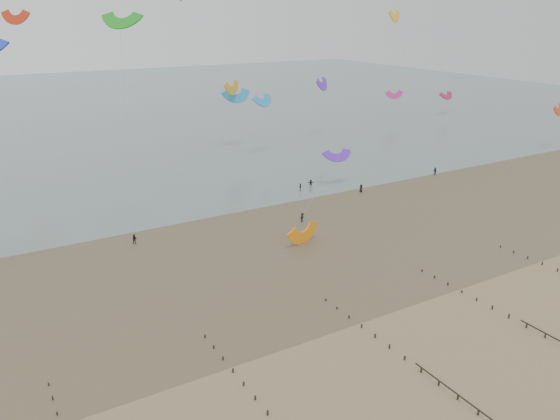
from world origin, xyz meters
The scene contains 5 objects.
ground centered at (0.00, 0.00, 0.00)m, with size 500.00×500.00×0.00m, color brown.
sea_and_shore centered at (-4.08, 34.40, 0.01)m, with size 500.00×665.00×0.03m.
kitesurfers centered at (22.83, 48.90, 0.88)m, with size 107.16×19.05×1.89m.
grounded_kite centered at (12.30, 30.68, 0.00)m, with size 6.50×3.40×4.95m, color orange, non-canonical shape.
kites_airborne centered at (-11.47, 91.40, 20.57)m, with size 245.06×131.26×39.65m.
Camera 1 is at (-35.07, -42.21, 37.57)m, focal length 35.00 mm.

